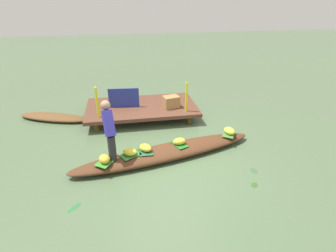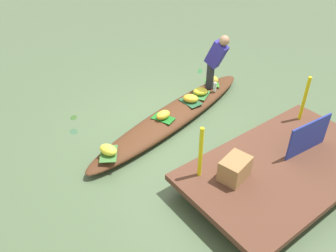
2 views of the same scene
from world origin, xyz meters
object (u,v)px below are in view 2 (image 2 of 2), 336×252
banana_bunch_4 (200,91)px  market_banner (308,137)px  banana_bunch_3 (108,150)px  water_bottle (215,87)px  banana_bunch_0 (191,98)px  vendor_person (216,59)px  banana_bunch_1 (212,80)px  vendor_boat (174,116)px  banana_bunch_2 (163,115)px  produce_crate (235,169)px

banana_bunch_4 → market_banner: bearing=90.8°
banana_bunch_3 → banana_bunch_4: banana_bunch_3 is taller
banana_bunch_4 → water_bottle: size_ratio=1.52×
banana_bunch_3 → water_bottle: bearing=-170.5°
banana_bunch_0 → banana_bunch_4: size_ratio=1.03×
banana_bunch_0 → banana_bunch_4: banana_bunch_0 is taller
banana_bunch_0 → vendor_person: vendor_person is taller
banana_bunch_1 → banana_bunch_4: banana_bunch_1 is taller
vendor_boat → water_bottle: 1.18m
banana_bunch_1 → market_banner: bearing=79.6°
water_bottle → banana_bunch_2: bearing=7.0°
banana_bunch_0 → water_bottle: 0.69m
banana_bunch_0 → water_bottle: water_bottle is taller
banana_bunch_0 → banana_bunch_2: size_ratio=1.05×
vendor_boat → banana_bunch_3: size_ratio=13.94×
banana_bunch_0 → banana_bunch_3: banana_bunch_3 is taller
produce_crate → banana_bunch_2: bearing=-95.1°
vendor_boat → market_banner: size_ratio=4.96×
banana_bunch_4 → produce_crate: bearing=59.4°
banana_bunch_2 → market_banner: 2.52m
banana_bunch_3 → banana_bunch_4: 2.50m
banana_bunch_1 → produce_crate: (1.83, 2.41, 0.18)m
banana_bunch_3 → market_banner: 3.15m
banana_bunch_4 → vendor_person: vendor_person is taller
banana_bunch_2 → produce_crate: size_ratio=0.66×
vendor_person → market_banner: 2.51m
vendor_boat → produce_crate: 2.15m
market_banner → banana_bunch_3: bearing=-33.2°
banana_bunch_1 → banana_bunch_4: 0.56m
banana_bunch_2 → banana_bunch_3: size_ratio=0.94×
banana_bunch_3 → banana_bunch_4: bearing=-167.8°
banana_bunch_4 → vendor_person: 0.72m
water_bottle → produce_crate: produce_crate is taller
vendor_person → market_banner: vendor_person is taller
banana_bunch_0 → banana_bunch_1: bearing=-160.5°
vendor_boat → banana_bunch_0: bearing=173.7°
banana_bunch_0 → banana_bunch_3: 2.14m
banana_bunch_3 → water_bottle: (-2.78, -0.46, 0.01)m
banana_bunch_2 → produce_crate: bearing=84.9°
banana_bunch_2 → water_bottle: (-1.47, -0.18, 0.02)m
banana_bunch_2 → vendor_person: 1.65m
banana_bunch_1 → banana_bunch_2: banana_bunch_1 is taller
banana_bunch_1 → produce_crate: size_ratio=0.60×
banana_bunch_2 → banana_bunch_4: banana_bunch_2 is taller
banana_bunch_2 → produce_crate: produce_crate is taller
banana_bunch_4 → produce_crate: 2.57m
banana_bunch_0 → produce_crate: produce_crate is taller
water_bottle → produce_crate: (1.65, 2.14, 0.18)m
banana_bunch_0 → banana_bunch_1: 0.92m
water_bottle → market_banner: size_ratio=0.22×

